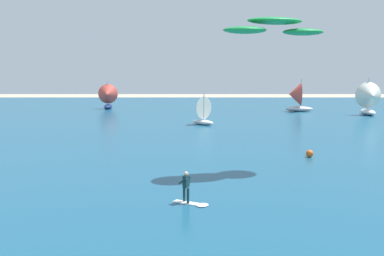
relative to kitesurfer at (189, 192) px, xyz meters
The scene contains 8 objects.
ocean 36.35m from the kitesurfer, 89.53° to the left, with size 160.00×90.00×0.10m, color navy.
kitesurfer is the anchor object (origin of this frame).
kite 12.66m from the kitesurfer, 52.85° to the left, with size 7.49×4.84×1.08m.
sailboat_center_horizon 32.82m from the kitesurfer, 88.04° to the left, with size 3.38×3.35×3.81m.
sailboat_trailing 50.21m from the kitesurfer, 59.43° to the left, with size 3.75×4.46×5.30m.
sailboat_heeled_over 55.03m from the kitesurfer, 104.46° to the left, with size 3.28×3.88×4.55m.
sailboat_far_right 51.73m from the kitesurfer, 71.72° to the left, with size 4.32×3.70×4.98m.
marker_buoy 15.41m from the kitesurfer, 53.08° to the left, with size 0.58×0.58×0.58m, color #E55919.
Camera 1 is at (-0.16, -8.55, 7.13)m, focal length 43.75 mm.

